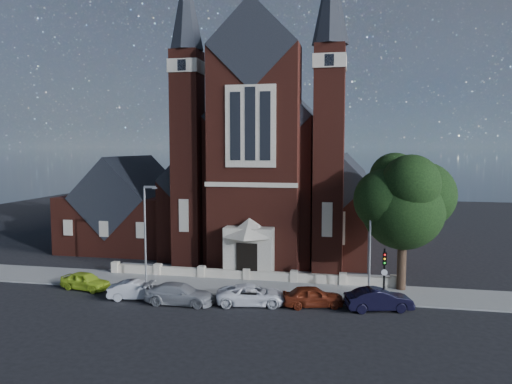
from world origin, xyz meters
TOP-DOWN VIEW (x-y plane):
  - ground at (0.00, 15.00)m, footprint 120.00×120.00m
  - pavement_strip at (0.00, 4.50)m, footprint 60.00×5.00m
  - forecourt_paving at (0.00, 8.50)m, footprint 26.00×3.00m
  - forecourt_wall at (0.00, 6.50)m, footprint 24.00×0.40m
  - church at (-0.00, 22.94)m, footprint 20.01×34.90m
  - parish_hall at (-16.00, 18.00)m, footprint 12.00×12.20m
  - street_tree at (12.60, 5.71)m, footprint 6.40×6.60m
  - street_lamp_left at (-7.91, 4.00)m, footprint 1.16×0.22m
  - street_lamp_right at (10.09, 4.00)m, footprint 1.16×0.22m
  - traffic_signal at (11.00, 2.43)m, footprint 0.28×0.42m
  - car_lime_van at (-11.94, 1.34)m, footprint 4.32×2.38m
  - car_silver_a at (-6.88, -0.18)m, footprint 4.35×2.31m
  - car_silver_b at (-3.36, -0.61)m, footprint 5.08×2.10m
  - car_white_suv at (1.76, 0.27)m, footprint 5.39×3.17m
  - car_dark_red at (6.05, 0.68)m, footprint 4.63×2.79m
  - car_navy at (10.58, 0.77)m, footprint 4.87×2.79m

SIDE VIEW (x-z plane):
  - ground at x=0.00m, z-range 0.00..0.00m
  - pavement_strip at x=0.00m, z-range -0.06..0.06m
  - forecourt_paving at x=0.00m, z-range -0.07..0.07m
  - forecourt_wall at x=0.00m, z-range -0.45..0.45m
  - car_silver_a at x=-6.88m, z-range 0.00..1.36m
  - car_lime_van at x=-11.94m, z-range 0.00..1.39m
  - car_white_suv at x=1.76m, z-range 0.00..1.41m
  - car_silver_b at x=-3.36m, z-range 0.00..1.47m
  - car_dark_red at x=6.05m, z-range 0.00..1.47m
  - car_navy at x=10.58m, z-range 0.00..1.52m
  - traffic_signal at x=11.00m, z-range 0.58..4.58m
  - parish_hall at x=-16.00m, z-range -1.11..9.13m
  - street_lamp_left at x=-7.91m, z-range 0.55..8.64m
  - street_lamp_right at x=10.09m, z-range 0.55..8.64m
  - street_tree at x=12.60m, z-range 1.61..12.31m
  - church at x=0.00m, z-range -6.41..22.79m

